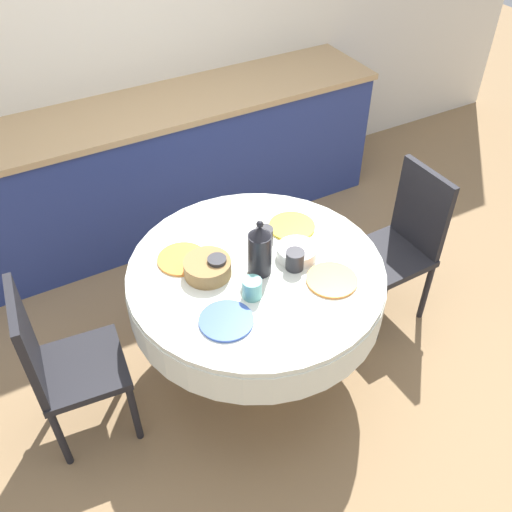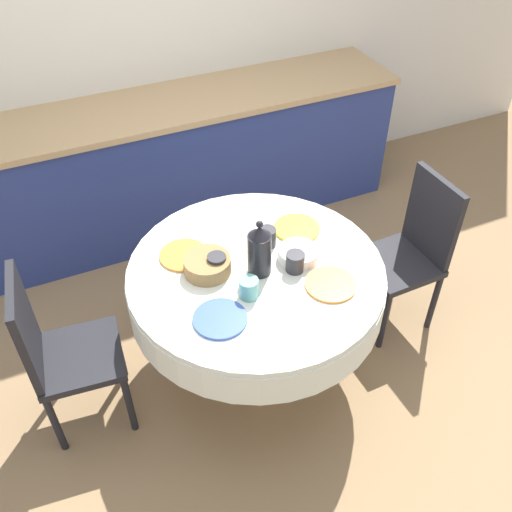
% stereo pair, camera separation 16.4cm
% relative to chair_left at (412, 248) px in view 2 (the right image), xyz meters
% --- Properties ---
extents(ground_plane, '(12.00, 12.00, 0.00)m').
position_rel_chair_left_xyz_m(ground_plane, '(-0.97, -0.02, -0.53)').
color(ground_plane, '#8E704C').
extents(wall_back, '(7.00, 0.05, 2.60)m').
position_rel_chair_left_xyz_m(wall_back, '(-0.97, 1.79, 0.77)').
color(wall_back, silver).
rests_on(wall_back, ground_plane).
extents(kitchen_counter, '(3.24, 0.64, 0.94)m').
position_rel_chair_left_xyz_m(kitchen_counter, '(-0.97, 1.46, -0.06)').
color(kitchen_counter, navy).
rests_on(kitchen_counter, ground_plane).
extents(dining_table, '(1.26, 1.26, 0.76)m').
position_rel_chair_left_xyz_m(dining_table, '(-0.97, -0.02, 0.11)').
color(dining_table, olive).
rests_on(dining_table, ground_plane).
extents(chair_left, '(0.41, 0.41, 0.96)m').
position_rel_chair_left_xyz_m(chair_left, '(0.00, 0.00, 0.00)').
color(chair_left, black).
rests_on(chair_left, ground_plane).
extents(chair_right, '(0.44, 0.44, 0.96)m').
position_rel_chair_left_xyz_m(chair_right, '(-1.94, 0.08, 0.00)').
color(chair_right, black).
rests_on(chair_right, ground_plane).
extents(plate_near_left, '(0.24, 0.24, 0.01)m').
position_rel_chair_left_xyz_m(plate_near_left, '(-1.25, -0.26, 0.24)').
color(plate_near_left, '#3856AD').
rests_on(plate_near_left, dining_table).
extents(cup_near_left, '(0.09, 0.09, 0.10)m').
position_rel_chair_left_xyz_m(cup_near_left, '(-1.08, -0.18, 0.28)').
color(cup_near_left, '#5BA39E').
rests_on(cup_near_left, dining_table).
extents(plate_near_right, '(0.24, 0.24, 0.01)m').
position_rel_chair_left_xyz_m(plate_near_right, '(-0.71, -0.27, 0.24)').
color(plate_near_right, orange).
rests_on(plate_near_right, dining_table).
extents(cup_near_right, '(0.09, 0.09, 0.10)m').
position_rel_chair_left_xyz_m(cup_near_right, '(-0.81, -0.11, 0.28)').
color(cup_near_right, '#28282D').
rests_on(cup_near_right, dining_table).
extents(plate_far_left, '(0.24, 0.24, 0.01)m').
position_rel_chair_left_xyz_m(plate_far_left, '(-1.26, 0.20, 0.24)').
color(plate_far_left, orange).
rests_on(plate_far_left, dining_table).
extents(cup_far_left, '(0.09, 0.09, 0.10)m').
position_rel_chair_left_xyz_m(cup_far_left, '(-1.15, 0.03, 0.28)').
color(cup_far_left, '#28282D').
rests_on(cup_far_left, dining_table).
extents(plate_far_right, '(0.24, 0.24, 0.01)m').
position_rel_chair_left_xyz_m(plate_far_right, '(-0.66, 0.16, 0.24)').
color(plate_far_right, yellow).
rests_on(plate_far_right, dining_table).
extents(cup_far_right, '(0.09, 0.09, 0.10)m').
position_rel_chair_left_xyz_m(cup_far_right, '(-0.85, 0.11, 0.28)').
color(cup_far_right, '#28282D').
rests_on(cup_far_right, dining_table).
extents(coffee_carafe, '(0.11, 0.11, 0.30)m').
position_rel_chair_left_xyz_m(coffee_carafe, '(-0.97, -0.05, 0.36)').
color(coffee_carafe, black).
rests_on(coffee_carafe, dining_table).
extents(bread_basket, '(0.23, 0.23, 0.08)m').
position_rel_chair_left_xyz_m(bread_basket, '(-1.19, 0.05, 0.27)').
color(bread_basket, olive).
rests_on(bread_basket, dining_table).
extents(fruit_bowl, '(0.20, 0.20, 0.06)m').
position_rel_chair_left_xyz_m(fruit_bowl, '(-0.76, -0.05, 0.26)').
color(fruit_bowl, silver).
rests_on(fruit_bowl, dining_table).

